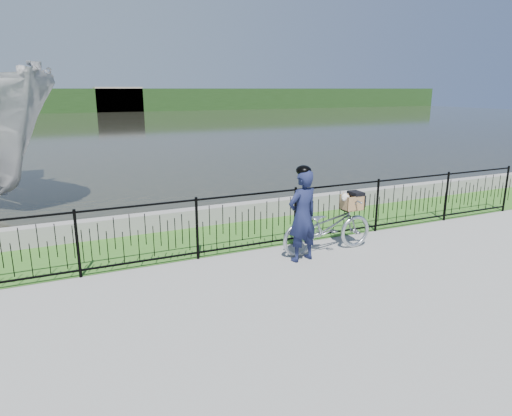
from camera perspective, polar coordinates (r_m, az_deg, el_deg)
name	(u,v)px	position (r m, az deg, el deg)	size (l,w,h in m)	color
ground	(289,282)	(7.37, 4.13, -9.25)	(120.00, 120.00, 0.00)	gray
grass_strip	(229,236)	(9.58, -3.34, -3.48)	(60.00, 2.00, 0.01)	#356820
water	(90,127)	(39.14, -20.00, 9.46)	(120.00, 120.00, 0.00)	black
quay_wall	(213,215)	(10.42, -5.36, -0.89)	(60.00, 0.30, 0.40)	gray
fence	(248,222)	(8.53, -0.95, -1.75)	(14.00, 0.06, 1.15)	black
far_treeline	(69,100)	(65.99, -22.28, 12.35)	(120.00, 6.00, 3.00)	#1E3D17
far_building_right	(118,99)	(65.07, -16.83, 12.88)	(6.00, 3.00, 3.20)	gray
bicycle_rig	(328,226)	(8.63, 9.00, -2.20)	(1.89, 0.66, 1.12)	#A8AFB4
cyclist	(303,215)	(8.04, 5.84, -0.82)	(0.66, 0.49, 1.72)	#161B3C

